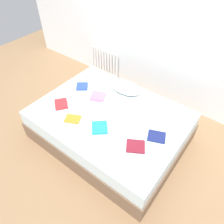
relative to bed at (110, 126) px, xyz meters
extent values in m
plane|color=#93704C|center=(0.00, 0.00, -0.25)|extent=(8.00, 8.00, 0.00)
cube|color=silver|center=(0.00, 1.35, 1.15)|extent=(6.00, 0.10, 2.80)
cube|color=brown|center=(0.00, 0.00, -0.11)|extent=(2.00, 1.50, 0.28)
cube|color=silver|center=(0.00, 0.00, 0.14)|extent=(1.96, 1.46, 0.22)
cylinder|color=white|center=(-1.37, 1.20, 0.09)|extent=(0.04, 0.04, 0.51)
cylinder|color=white|center=(-1.31, 1.20, 0.09)|extent=(0.04, 0.04, 0.51)
cylinder|color=white|center=(-1.24, 1.20, 0.09)|extent=(0.04, 0.04, 0.51)
cylinder|color=white|center=(-1.17, 1.20, 0.09)|extent=(0.04, 0.04, 0.51)
cylinder|color=white|center=(-1.11, 1.20, 0.09)|extent=(0.04, 0.04, 0.51)
cylinder|color=white|center=(-1.04, 1.20, 0.09)|extent=(0.04, 0.04, 0.51)
cylinder|color=white|center=(-0.97, 1.20, 0.09)|extent=(0.04, 0.04, 0.51)
cylinder|color=white|center=(-0.91, 1.20, 0.09)|extent=(0.04, 0.04, 0.51)
cylinder|color=white|center=(-0.84, 1.20, 0.09)|extent=(0.04, 0.04, 0.51)
cylinder|color=white|center=(-0.77, 1.20, 0.09)|extent=(0.04, 0.04, 0.51)
cube|color=white|center=(-1.07, 1.20, 0.33)|extent=(0.64, 0.04, 0.04)
cube|color=white|center=(-1.07, 1.20, -0.15)|extent=(0.64, 0.04, 0.04)
ellipsoid|color=white|center=(-0.11, 0.52, 0.32)|extent=(0.49, 0.29, 0.13)
cube|color=pink|center=(-0.33, 0.15, 0.27)|extent=(0.25, 0.25, 0.04)
cube|color=navy|center=(0.70, 0.01, 0.27)|extent=(0.26, 0.23, 0.02)
cube|color=teal|center=(0.07, -0.29, 0.27)|extent=(0.28, 0.28, 0.03)
cube|color=red|center=(-0.63, -0.28, 0.27)|extent=(0.26, 0.25, 0.04)
cube|color=maroon|center=(0.58, -0.26, 0.26)|extent=(0.27, 0.26, 0.02)
cube|color=white|center=(0.05, 0.06, 0.28)|extent=(0.22, 0.19, 0.05)
cube|color=orange|center=(-0.30, -0.39, 0.27)|extent=(0.24, 0.21, 0.02)
cube|color=#2847B7|center=(-0.69, 0.19, 0.27)|extent=(0.24, 0.24, 0.03)
camera|label=1|loc=(1.26, -1.59, 2.21)|focal=33.83mm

